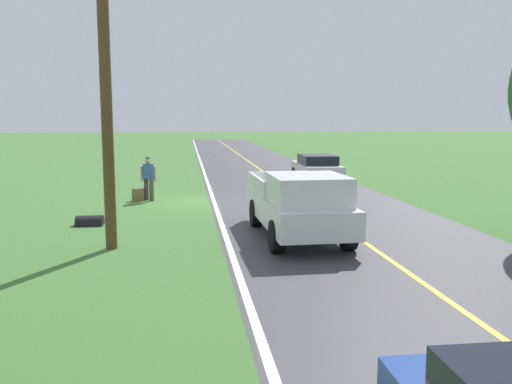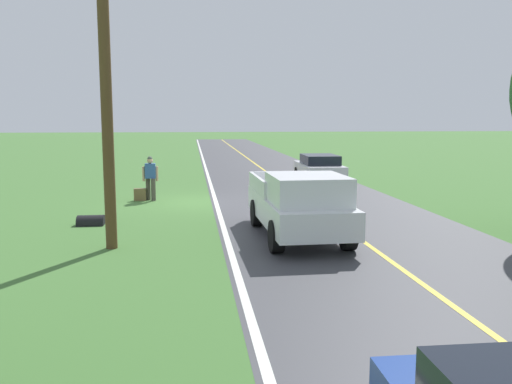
# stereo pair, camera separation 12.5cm
# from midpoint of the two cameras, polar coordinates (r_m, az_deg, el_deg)

# --- Properties ---
(ground_plane) EXTENTS (200.00, 200.00, 0.00)m
(ground_plane) POSITION_cam_midpoint_polar(r_m,az_deg,el_deg) (21.08, -6.25, -1.05)
(ground_plane) COLOR #427033
(road_surface) EXTENTS (7.50, 120.00, 0.00)m
(road_surface) POSITION_cam_midpoint_polar(r_m,az_deg,el_deg) (21.57, 5.40, -0.83)
(road_surface) COLOR #3D3D42
(road_surface) RESTS_ON ground
(lane_edge_line) EXTENTS (0.16, 117.60, 0.00)m
(lane_edge_line) POSITION_cam_midpoint_polar(r_m,az_deg,el_deg) (21.10, -4.11, -1.00)
(lane_edge_line) COLOR silver
(lane_edge_line) RESTS_ON ground
(lane_centre_line) EXTENTS (0.14, 117.60, 0.00)m
(lane_centre_line) POSITION_cam_midpoint_polar(r_m,az_deg,el_deg) (21.57, 5.40, -0.82)
(lane_centre_line) COLOR gold
(lane_centre_line) RESTS_ON ground
(hitchhiker_walking) EXTENTS (0.62, 0.51, 1.75)m
(hitchhiker_walking) POSITION_cam_midpoint_polar(r_m,az_deg,el_deg) (21.66, -10.93, 1.71)
(hitchhiker_walking) COLOR #4C473D
(hitchhiker_walking) RESTS_ON ground
(suitcase_carried) EXTENTS (0.46, 0.20, 0.48)m
(suitcase_carried) POSITION_cam_midpoint_polar(r_m,az_deg,el_deg) (21.71, -12.00, -0.27)
(suitcase_carried) COLOR brown
(suitcase_carried) RESTS_ON ground
(pickup_truck_passing) EXTENTS (2.20, 5.45, 1.82)m
(pickup_truck_passing) POSITION_cam_midpoint_polar(r_m,az_deg,el_deg) (14.56, 4.90, -1.20)
(pickup_truck_passing) COLOR silver
(pickup_truck_passing) RESTS_ON ground
(sedan_near_oncoming) EXTENTS (2.02, 4.45, 1.41)m
(sedan_near_oncoming) POSITION_cam_midpoint_polar(r_m,az_deg,el_deg) (27.26, 6.82, 2.57)
(sedan_near_oncoming) COLOR silver
(sedan_near_oncoming) RESTS_ON ground
(utility_pole_roadside) EXTENTS (0.28, 0.28, 8.45)m
(utility_pole_roadside) POSITION_cam_midpoint_polar(r_m,az_deg,el_deg) (13.74, -15.35, 11.64)
(utility_pole_roadside) COLOR brown
(utility_pole_roadside) RESTS_ON ground
(drainage_culvert) EXTENTS (0.80, 0.60, 0.60)m
(drainage_culvert) POSITION_cam_midpoint_polar(r_m,az_deg,el_deg) (17.26, -16.83, -3.34)
(drainage_culvert) COLOR black
(drainage_culvert) RESTS_ON ground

